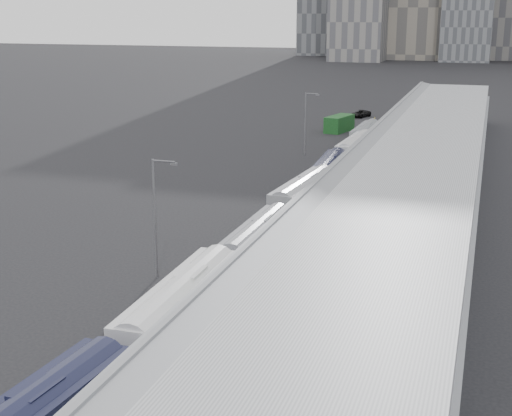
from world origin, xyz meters
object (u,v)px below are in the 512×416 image
at_px(bus_4, 304,200).
at_px(street_lamp_far, 306,120).
at_px(bus_5, 330,174).
at_px(street_lamp_near, 157,211).
at_px(bus_6, 355,152).
at_px(suv, 361,114).
at_px(bus_2, 181,315).
at_px(shipping_container, 339,124).
at_px(bus_3, 257,247).
at_px(bus_7, 365,138).

bearing_deg(bus_4, street_lamp_far, 108.46).
relative_size(bus_5, street_lamp_near, 1.31).
height_order(bus_5, bus_6, bus_6).
bearing_deg(suv, street_lamp_far, -71.46).
height_order(bus_2, street_lamp_far, street_lamp_far).
bearing_deg(bus_5, bus_4, -91.63).
height_order(bus_6, shipping_container, bus_6).
distance_m(street_lamp_far, shipping_container, 22.55).
relative_size(bus_3, street_lamp_far, 1.40).
bearing_deg(street_lamp_near, bus_5, 79.95).
bearing_deg(bus_2, bus_5, 89.25).
height_order(bus_2, bus_6, bus_2).
distance_m(bus_4, shipping_container, 53.36).
distance_m(bus_2, suv, 101.31).
bearing_deg(bus_2, bus_4, 88.71).
bearing_deg(bus_5, suv, 93.40).
bearing_deg(bus_5, bus_3, -92.43).
height_order(bus_4, bus_7, bus_4).
bearing_deg(suv, shipping_container, -71.90).
xyz_separation_m(bus_3, bus_5, (-0.31, 28.46, -0.04)).
bearing_deg(bus_4, bus_3, -85.51).
relative_size(bus_2, suv, 2.85).
height_order(bus_7, suv, bus_7).
relative_size(bus_2, bus_6, 1.09).
height_order(bus_3, bus_7, bus_3).
bearing_deg(shipping_container, bus_6, -60.73).
distance_m(bus_3, street_lamp_far, 46.49).
xyz_separation_m(bus_6, shipping_container, (-7.55, 25.94, -0.21)).
height_order(bus_2, bus_7, bus_2).
height_order(bus_3, bus_4, bus_4).
xyz_separation_m(street_lamp_near, suv, (-0.58, 91.56, -4.68)).
height_order(bus_3, shipping_container, bus_3).
bearing_deg(bus_2, street_lamp_far, 96.01).
bearing_deg(shipping_container, bus_4, -69.07).
distance_m(shipping_container, suv, 18.41).
bearing_deg(bus_4, bus_2, -85.76).
xyz_separation_m(bus_4, street_lamp_near, (-6.30, -20.32, 3.70)).
xyz_separation_m(bus_7, shipping_container, (-6.83, 13.85, -0.15)).
distance_m(bus_5, bus_7, 25.65).
bearing_deg(bus_6, bus_4, -87.71).
bearing_deg(street_lamp_near, street_lamp_far, 91.43).
distance_m(bus_7, suv, 32.87).
height_order(bus_4, shipping_container, bus_4).
bearing_deg(shipping_container, suv, 101.62).
relative_size(bus_2, bus_5, 1.15).
distance_m(bus_3, shipping_container, 68.35).
bearing_deg(suv, bus_2, -66.69).
relative_size(bus_4, street_lamp_far, 1.54).
height_order(bus_4, bus_5, bus_4).
height_order(bus_7, street_lamp_far, street_lamp_far).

